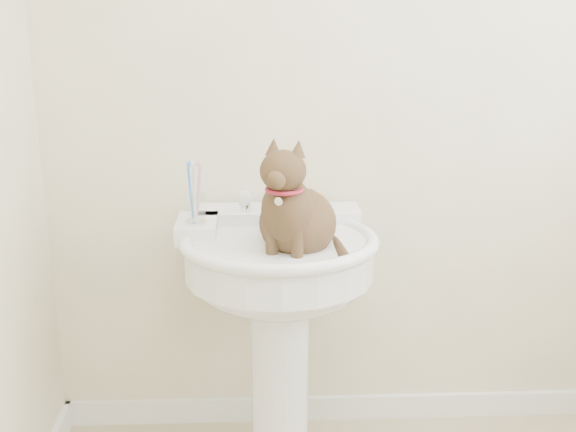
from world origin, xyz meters
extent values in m
cube|color=white|center=(0.00, 1.09, 0.04)|extent=(2.20, 0.02, 0.09)
cylinder|color=white|center=(-0.34, 0.80, 0.32)|extent=(0.18, 0.18, 0.64)
cylinder|color=white|center=(-0.34, 0.80, 0.74)|extent=(0.56, 0.56, 0.12)
ellipsoid|color=white|center=(-0.34, 0.80, 0.68)|extent=(0.52, 0.45, 0.20)
torus|color=white|center=(-0.34, 0.80, 0.79)|extent=(0.60, 0.60, 0.04)
cube|color=white|center=(-0.34, 1.00, 0.81)|extent=(0.53, 0.14, 0.06)
cube|color=white|center=(-0.58, 0.88, 0.81)|extent=(0.12, 0.19, 0.06)
cylinder|color=silver|center=(-0.34, 0.96, 0.86)|extent=(0.05, 0.05, 0.05)
cylinder|color=silver|center=(-0.34, 0.91, 0.89)|extent=(0.04, 0.04, 0.14)
sphere|color=white|center=(-0.45, 0.98, 0.88)|extent=(0.06, 0.06, 0.06)
sphere|color=white|center=(-0.23, 0.98, 0.88)|extent=(0.06, 0.06, 0.06)
cube|color=orange|center=(-0.23, 1.04, 0.85)|extent=(0.10, 0.08, 0.03)
cylinder|color=silver|center=(-0.58, 0.85, 0.84)|extent=(0.07, 0.07, 0.01)
cylinder|color=white|center=(-0.58, 0.85, 0.89)|extent=(0.06, 0.06, 0.09)
cylinder|color=#3B8AE8|center=(-0.60, 0.85, 0.94)|extent=(0.01, 0.01, 0.17)
cylinder|color=white|center=(-0.58, 0.85, 0.94)|extent=(0.01, 0.01, 0.17)
cylinder|color=pink|center=(-0.57, 0.85, 0.94)|extent=(0.01, 0.01, 0.17)
ellipsoid|color=brown|center=(-0.29, 0.77, 0.86)|extent=(0.22, 0.26, 0.20)
ellipsoid|color=brown|center=(-0.29, 0.68, 0.92)|extent=(0.15, 0.14, 0.18)
ellipsoid|color=brown|center=(-0.29, 0.65, 1.04)|extent=(0.13, 0.11, 0.11)
cone|color=brown|center=(-0.33, 0.67, 1.10)|extent=(0.04, 0.04, 0.05)
cone|color=brown|center=(-0.26, 0.67, 1.10)|extent=(0.04, 0.04, 0.05)
cylinder|color=brown|center=(-0.17, 0.79, 0.79)|extent=(0.03, 0.03, 0.24)
torus|color=maroon|center=(-0.29, 0.66, 0.99)|extent=(0.11, 0.11, 0.01)
camera|label=1|loc=(-0.39, -1.22, 1.49)|focal=45.00mm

